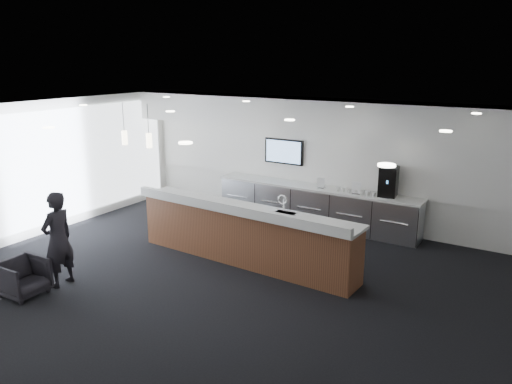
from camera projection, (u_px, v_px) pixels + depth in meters
The scene contains 25 objects.
ground at pixel (228, 280), 9.04m from camera, with size 10.00×10.00×0.00m, color black.
ceiling at pixel (226, 113), 8.26m from camera, with size 10.00×8.00×0.02m, color black.
back_wall at pixel (322, 161), 11.94m from camera, with size 10.00×0.02×3.00m, color white.
left_wall at pixel (44, 168), 11.18m from camera, with size 0.02×8.00×3.00m, color white.
soffit_bulkhead at pixel (316, 115), 11.27m from camera, with size 10.00×0.90×0.70m, color white.
alcove_panel at pixel (322, 157), 11.89m from camera, with size 9.80×0.06×1.40m, color white.
window_blinds_wall at pixel (45, 168), 11.16m from camera, with size 0.04×7.36×2.55m, color white.
back_credenza at pixel (315, 206), 11.91m from camera, with size 5.06×0.66×0.95m.
wall_tv at pixel (284, 151), 12.33m from camera, with size 1.05×0.08×0.62m.
pendant_left at pixel (153, 140), 10.33m from camera, with size 0.12×0.12×0.30m, color #FFF0C6.
pendant_right at pixel (129, 137), 10.68m from camera, with size 0.12×0.12×0.30m, color #FFF0C6.
ceiling_can_lights at pixel (226, 115), 8.26m from camera, with size 7.00×5.00×0.02m, color white, non-canonical shape.
service_counter at pixel (244, 234), 9.70m from camera, with size 4.80×1.02×1.49m.
coffee_machine at pixel (388, 182), 10.89m from camera, with size 0.42×0.52×0.66m.
info_sign_left at pixel (321, 183), 11.60m from camera, with size 0.18×0.02×0.24m, color white.
info_sign_right at pixel (356, 188), 11.11m from camera, with size 0.20×0.02×0.27m, color white.
armchair at pixel (23, 278), 8.39m from camera, with size 0.67×0.69×0.63m, color black.
lounge_guest at pixel (58, 239), 8.64m from camera, with size 0.62×0.41×1.70m, color black.
cup_0 at pixel (374, 194), 10.94m from camera, with size 0.11×0.11×0.10m, color white.
cup_1 at pixel (368, 193), 11.01m from camera, with size 0.11×0.11×0.10m, color white.
cup_2 at pixel (362, 192), 11.08m from camera, with size 0.11×0.11×0.10m, color white.
cup_3 at pixel (356, 191), 11.15m from camera, with size 0.11×0.11×0.10m, color white.
cup_4 at pixel (350, 191), 11.22m from camera, with size 0.11×0.11×0.10m, color white.
cup_5 at pixel (344, 190), 11.29m from camera, with size 0.11×0.11×0.10m, color white.
cup_6 at pixel (338, 189), 11.37m from camera, with size 0.11×0.11×0.10m, color white.
Camera 1 is at (4.79, -6.81, 3.90)m, focal length 35.00 mm.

